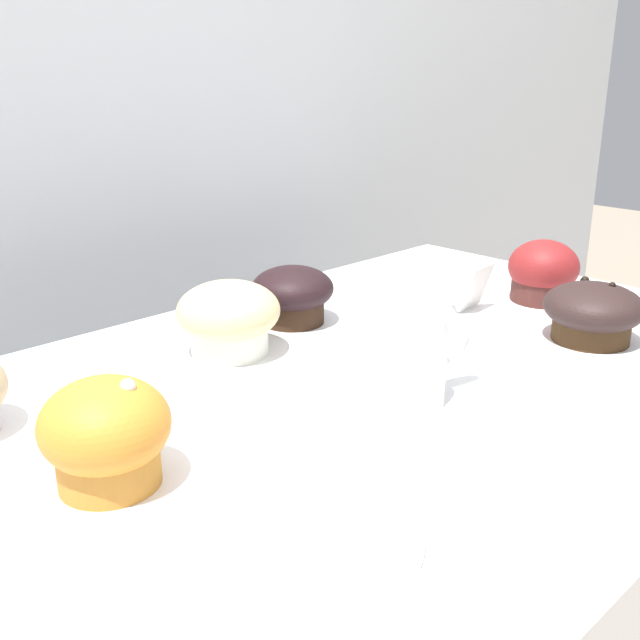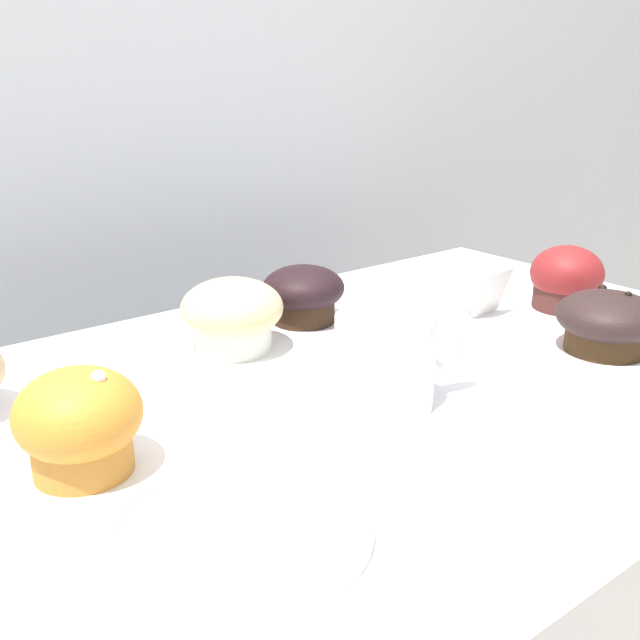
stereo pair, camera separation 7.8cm
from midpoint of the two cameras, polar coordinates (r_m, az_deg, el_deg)
wall_back at (r=1.24m, az=-19.19°, el=2.28°), size 3.20×0.10×1.80m
muffin_front_center at (r=0.88m, az=17.74°, el=0.55°), size 0.11×0.11×0.07m
muffin_back_left at (r=0.59m, az=-19.74°, el=-8.25°), size 0.10×0.10×0.09m
muffin_back_right at (r=0.81m, az=-9.72°, el=0.17°), size 0.11×0.11×0.08m
muffin_front_left at (r=1.01m, az=14.55°, el=3.51°), size 0.09×0.09×0.08m
muffin_back_center at (r=0.90m, az=-4.58°, el=1.96°), size 0.10×0.10×0.07m
coffee_cup at (r=0.69m, az=2.76°, el=-2.83°), size 0.14×0.09×0.09m
serving_plate at (r=0.52m, az=-6.74°, el=-15.84°), size 0.18×0.18×0.01m
price_card at (r=0.96m, az=9.08°, el=2.59°), size 0.05×0.05×0.06m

